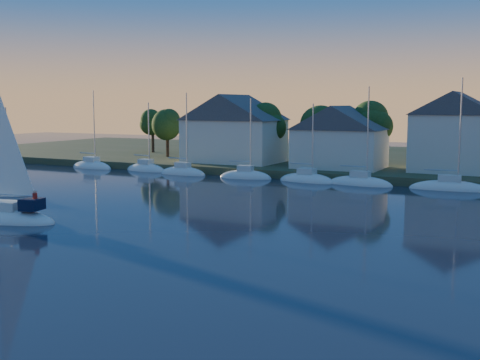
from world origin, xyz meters
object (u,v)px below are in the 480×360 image
Objects in this scene: clubhouse_centre at (340,136)px; clubhouse_east at (456,131)px; drifting_sailboat_left at (4,194)px; hero_sailboat at (7,215)px; clubhouse_west at (234,128)px.

clubhouse_east is (14.00, 2.00, 0.87)m from clubhouse_centre.
drifting_sailboat_left is (-39.37, -34.25, -5.90)m from clubhouse_east.
drifting_sailboat_left is (-11.51, 9.86, -0.48)m from hero_sailboat.
clubhouse_west reaches higher than clubhouse_centre.
drifting_sailboat_left is at bearing -105.74° from clubhouse_west.
hero_sailboat is at bearing -87.15° from clubhouse_west.
hero_sailboat is at bearing -108.21° from clubhouse_centre.
clubhouse_centre is 0.84× the size of hero_sailboat.
clubhouse_west is 1.18× the size of clubhouse_centre.
clubhouse_centre is at bearing -171.87° from clubhouse_east.
clubhouse_west is 35.03m from drifting_sailboat_left.
clubhouse_east is at bearing 17.22° from drifting_sailboat_left.
clubhouse_centre is 1.10× the size of clubhouse_east.
clubhouse_west is 1.30× the size of clubhouse_east.
clubhouse_centre reaches higher than drifting_sailboat_left.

